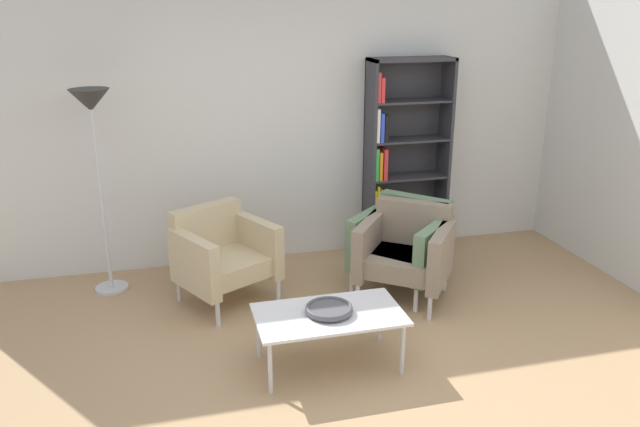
# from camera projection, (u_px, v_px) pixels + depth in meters

# --- Properties ---
(ground_plane) EXTENTS (8.32, 8.32, 0.00)m
(ground_plane) POSITION_uv_depth(u_px,v_px,m) (359.00, 393.00, 4.06)
(ground_plane) COLOR tan
(plaster_back_panel) EXTENTS (6.40, 0.12, 2.90)m
(plaster_back_panel) POSITION_uv_depth(u_px,v_px,m) (280.00, 108.00, 5.84)
(plaster_back_panel) COLOR silver
(plaster_back_panel) RESTS_ON ground_plane
(bookshelf_tall) EXTENTS (0.80, 0.30, 1.90)m
(bookshelf_tall) POSITION_uv_depth(u_px,v_px,m) (399.00, 160.00, 6.08)
(bookshelf_tall) COLOR #333338
(bookshelf_tall) RESTS_ON ground_plane
(coffee_table_low) EXTENTS (1.00, 0.56, 0.40)m
(coffee_table_low) POSITION_uv_depth(u_px,v_px,m) (329.00, 317.00, 4.25)
(coffee_table_low) COLOR silver
(coffee_table_low) RESTS_ON ground_plane
(decorative_bowl) EXTENTS (0.32, 0.32, 0.05)m
(decorative_bowl) POSITION_uv_depth(u_px,v_px,m) (329.00, 309.00, 4.23)
(decorative_bowl) COLOR #4C4C51
(decorative_bowl) RESTS_ON coffee_table_low
(armchair_near_window) EXTENTS (0.93, 0.90, 0.78)m
(armchair_near_window) POSITION_uv_depth(u_px,v_px,m) (222.00, 254.00, 5.19)
(armchair_near_window) COLOR #C6B289
(armchair_near_window) RESTS_ON ground_plane
(armchair_corner_red) EXTENTS (0.95, 0.94, 0.78)m
(armchair_corner_red) POSITION_uv_depth(u_px,v_px,m) (406.00, 250.00, 5.26)
(armchair_corner_red) COLOR gray
(armchair_corner_red) RESTS_ON ground_plane
(armchair_spare_guest) EXTENTS (0.95, 0.95, 0.78)m
(armchair_spare_guest) POSITION_uv_depth(u_px,v_px,m) (403.00, 243.00, 5.42)
(armchair_spare_guest) COLOR slate
(armchair_spare_guest) RESTS_ON ground_plane
(floor_lamp_torchiere) EXTENTS (0.32, 0.32, 1.74)m
(floor_lamp_torchiere) POSITION_uv_depth(u_px,v_px,m) (93.00, 125.00, 5.04)
(floor_lamp_torchiere) COLOR silver
(floor_lamp_torchiere) RESTS_ON ground_plane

